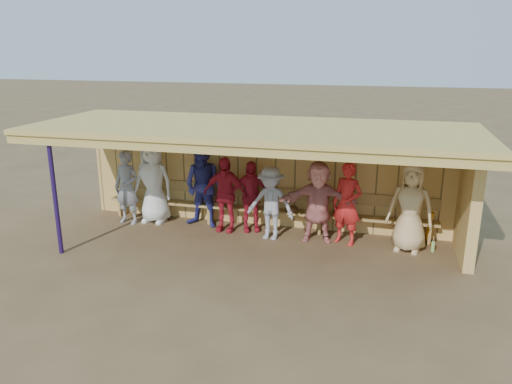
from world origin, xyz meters
TOP-DOWN VIEW (x-y plane):
  - ground at (0.00, 0.00)m, footprint 90.00×90.00m
  - player_a at (-3.15, 0.57)m, footprint 0.68×0.49m
  - player_b at (-2.60, 0.81)m, footprint 0.96×0.64m
  - player_c at (-1.35, 0.81)m, footprint 1.03×0.85m
  - player_d at (-0.25, 0.81)m, footprint 1.02×0.73m
  - player_e at (0.30, 0.43)m, footprint 1.10×0.73m
  - player_f at (1.29, 0.57)m, footprint 1.67×0.75m
  - player_g at (1.89, 0.58)m, footprint 0.75×0.62m
  - player_h at (3.15, 0.51)m, footprint 1.00×0.75m
  - player_extra at (-0.80, 0.66)m, footprint 1.01×0.46m
  - dugout_structure at (0.39, 0.69)m, footprint 8.80×3.20m
  - bench at (0.00, 1.12)m, footprint 7.60×0.34m
  - dugout_equipment at (-0.43, 0.99)m, footprint 7.31×0.62m

SIDE VIEW (x-z plane):
  - ground at x=0.00m, z-range 0.00..0.00m
  - dugout_equipment at x=-0.43m, z-range 0.09..0.89m
  - bench at x=0.00m, z-range 0.06..0.99m
  - player_e at x=0.30m, z-range 0.00..1.60m
  - player_d at x=-0.25m, z-range 0.00..1.60m
  - player_extra at x=-0.80m, z-range 0.00..1.70m
  - player_a at x=-3.15m, z-range 0.00..1.73m
  - player_f at x=1.29m, z-range 0.00..1.74m
  - player_g at x=1.89m, z-range 0.00..1.75m
  - player_h at x=3.15m, z-range 0.00..1.84m
  - player_c at x=-1.35m, z-range 0.00..1.92m
  - player_b at x=-2.60m, z-range 0.00..1.94m
  - dugout_structure at x=0.39m, z-range 0.44..2.94m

